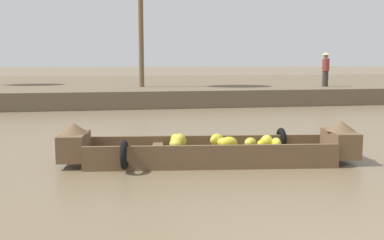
% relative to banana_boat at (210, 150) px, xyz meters
% --- Properties ---
extents(ground_plane, '(300.00, 300.00, 0.00)m').
position_rel_banana_boat_xyz_m(ground_plane, '(0.59, 4.74, -0.26)').
color(ground_plane, '#726047').
extents(riverbank_strip, '(160.00, 20.00, 0.73)m').
position_rel_banana_boat_xyz_m(riverbank_strip, '(0.59, 19.70, 0.10)').
color(riverbank_strip, brown).
rests_on(riverbank_strip, ground).
extents(banana_boat, '(5.72, 1.69, 0.81)m').
position_rel_banana_boat_xyz_m(banana_boat, '(0.00, 0.00, 0.00)').
color(banana_boat, brown).
rests_on(banana_boat, ground).
extents(vendor_person, '(0.44, 0.44, 1.66)m').
position_rel_banana_boat_xyz_m(vendor_person, '(8.36, 11.81, 1.39)').
color(vendor_person, '#332D28').
rests_on(vendor_person, riverbank_strip).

